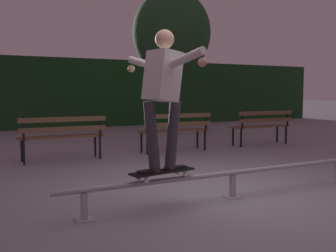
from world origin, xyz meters
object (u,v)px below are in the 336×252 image
at_px(skateboarder, 163,88).
at_px(park_bench_right_center, 176,128).
at_px(tree_far_right, 172,33).
at_px(skateboard, 163,172).
at_px(park_bench_left_center, 62,133).
at_px(park_bench_rightmost, 262,123).
at_px(grind_rail, 233,176).

bearing_deg(skateboarder, park_bench_right_center, 59.38).
height_order(skateboarder, tree_far_right, tree_far_right).
bearing_deg(skateboard, park_bench_right_center, 59.35).
distance_m(park_bench_left_center, park_bench_rightmost, 4.87).
height_order(skateboard, park_bench_rightmost, park_bench_rightmost).
xyz_separation_m(grind_rail, skateboarder, (-0.97, 0.00, 1.08)).
bearing_deg(park_bench_right_center, skateboarder, -120.62).
xyz_separation_m(park_bench_right_center, tree_far_right, (1.92, 3.78, 2.63)).
height_order(grind_rail, skateboard, skateboard).
xyz_separation_m(skateboarder, park_bench_left_center, (-0.32, 3.57, -0.82)).
distance_m(skateboard, park_bench_right_center, 4.15).
xyz_separation_m(skateboard, skateboarder, (0.00, 0.00, 0.94)).
bearing_deg(park_bench_rightmost, skateboard, -141.87).
bearing_deg(skateboard, grind_rail, 0.00).
bearing_deg(skateboard, park_bench_rightmost, 38.13).
bearing_deg(grind_rail, park_bench_left_center, 109.85).
distance_m(skateboard, park_bench_left_center, 3.59).
bearing_deg(skateboard, park_bench_left_center, 95.06).
xyz_separation_m(skateboard, park_bench_right_center, (2.12, 3.57, 0.12)).
distance_m(grind_rail, park_bench_left_center, 3.81).
height_order(grind_rail, park_bench_left_center, park_bench_left_center).
xyz_separation_m(park_bench_left_center, park_bench_right_center, (2.43, 0.00, 0.00)).
height_order(park_bench_left_center, park_bench_right_center, same).
bearing_deg(park_bench_rightmost, tree_far_right, 97.79).
bearing_deg(skateboarder, skateboard, -171.27).
relative_size(skateboarder, park_bench_right_center, 0.97).
distance_m(skateboarder, park_bench_left_center, 3.68).
distance_m(skateboarder, park_bench_rightmost, 5.84).
relative_size(skateboard, park_bench_rightmost, 0.50).
relative_size(skateboard, tree_far_right, 0.18).
bearing_deg(park_bench_right_center, tree_far_right, 63.13).
height_order(skateboard, skateboarder, skateboarder).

